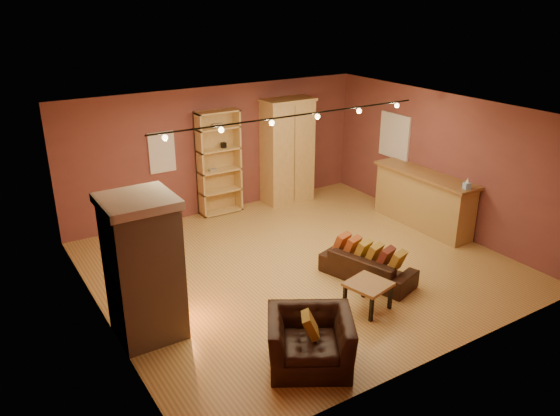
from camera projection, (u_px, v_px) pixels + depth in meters
floor at (300, 265)px, 9.97m from camera, size 7.00×7.00×0.00m
ceiling at (302, 113)px, 8.94m from camera, size 7.00×7.00×0.00m
back_wall at (218, 150)px, 12.01m from camera, size 7.00×0.02×2.80m
left_wall at (96, 238)px, 7.73m from camera, size 0.02×6.50×2.80m
right_wall at (442, 162)px, 11.18m from camera, size 0.02×6.50×2.80m
fireplace at (144, 268)px, 7.61m from camera, size 1.01×0.98×2.12m
back_window at (162, 152)px, 11.30m from camera, size 0.56×0.04×0.86m
bookcase at (218, 162)px, 11.96m from camera, size 0.95×0.37×2.32m
armoire at (287, 151)px, 12.63m from camera, size 1.19×0.68×2.43m
bar_counter at (423, 199)px, 11.43m from camera, size 0.65×2.45×1.17m
tissue_box at (467, 184)px, 10.30m from camera, size 0.15×0.15×0.22m
right_window at (395, 136)px, 12.17m from camera, size 0.05×0.90×1.00m
loveseat at (368, 261)px, 9.35m from camera, size 0.95×1.71×0.71m
armchair at (310, 333)px, 7.15m from camera, size 1.32×1.19×0.97m
coffee_table at (368, 287)px, 8.45m from camera, size 0.73×0.73×0.46m
track_rail at (295, 118)px, 9.13m from camera, size 5.20×0.09×0.13m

